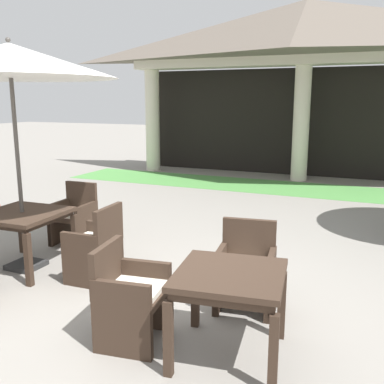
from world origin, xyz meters
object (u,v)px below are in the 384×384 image
patio_chair_mid_left_north (246,270)px  patio_chair_mid_right_north (74,217)px  patio_chair_mid_right_east (96,246)px  patio_chair_mid_left_west (130,297)px  patio_table_mid_left (230,284)px  patio_umbrella_mid_right (10,61)px  patio_table_mid_right (23,219)px

patio_chair_mid_left_north → patio_chair_mid_right_north: bearing=-27.1°
patio_chair_mid_right_east → patio_chair_mid_left_west: bearing=-135.8°
patio_table_mid_left → patio_umbrella_mid_right: 3.71m
patio_umbrella_mid_right → patio_chair_mid_left_north: bearing=0.6°
patio_chair_mid_left_west → patio_chair_mid_right_east: 1.50m
patio_table_mid_right → patio_chair_mid_left_west: bearing=-24.5°
patio_umbrella_mid_right → patio_chair_mid_right_north: (-0.04, 1.07, -2.16)m
patio_umbrella_mid_right → patio_chair_mid_left_west: bearing=-24.5°
patio_table_mid_left → patio_chair_mid_left_north: 0.93m
patio_table_mid_right → patio_chair_mid_right_east: size_ratio=1.10×
patio_table_mid_left → patio_chair_mid_left_north: patio_chair_mid_left_north is taller
patio_table_mid_left → patio_table_mid_right: 3.17m
patio_chair_mid_left_west → patio_umbrella_mid_right: patio_umbrella_mid_right is taller
patio_chair_mid_left_north → patio_chair_mid_right_east: (-1.86, 0.01, 0.01)m
patio_chair_mid_right_north → patio_table_mid_left: bearing=145.6°
patio_chair_mid_left_north → patio_umbrella_mid_right: 3.64m
patio_chair_mid_left_west → patio_chair_mid_right_east: size_ratio=0.97×
patio_chair_mid_left_north → patio_umbrella_mid_right: bearing=-7.2°
patio_chair_mid_left_north → patio_umbrella_mid_right: (-2.93, -0.03, 2.16)m
patio_table_mid_right → patio_chair_mid_right_east: bearing=2.4°
patio_table_mid_left → patio_chair_mid_right_east: patio_chair_mid_right_east is taller
patio_table_mid_left → patio_chair_mid_right_east: (-1.98, 0.91, -0.23)m
patio_umbrella_mid_right → patio_chair_mid_right_east: size_ratio=3.09×
patio_chair_mid_right_east → patio_chair_mid_right_north: patio_chair_mid_right_east is taller
patio_chair_mid_right_east → patio_chair_mid_right_north: (-1.12, 1.03, -0.01)m
patio_table_mid_right → patio_umbrella_mid_right: 1.93m
patio_chair_mid_left_north → patio_chair_mid_right_east: patio_chair_mid_right_east is taller
patio_chair_mid_left_west → patio_umbrella_mid_right: bearing=-122.3°
patio_table_mid_right → patio_umbrella_mid_right: bearing=-20.6°
patio_table_mid_left → patio_chair_mid_right_north: size_ratio=1.09×
patio_table_mid_right → patio_umbrella_mid_right: (0.00, -0.00, 1.93)m
patio_chair_mid_left_north → patio_chair_mid_left_west: bearing=45.1°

